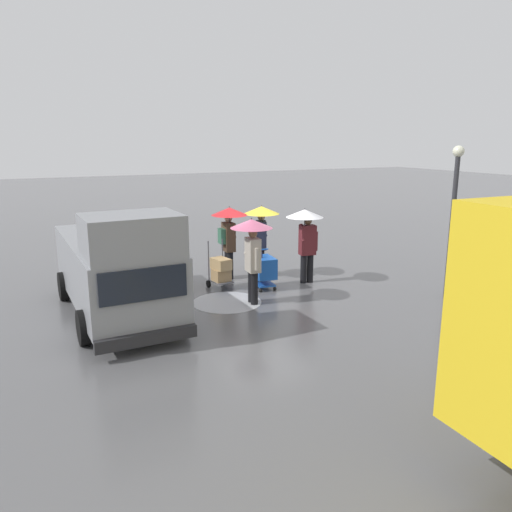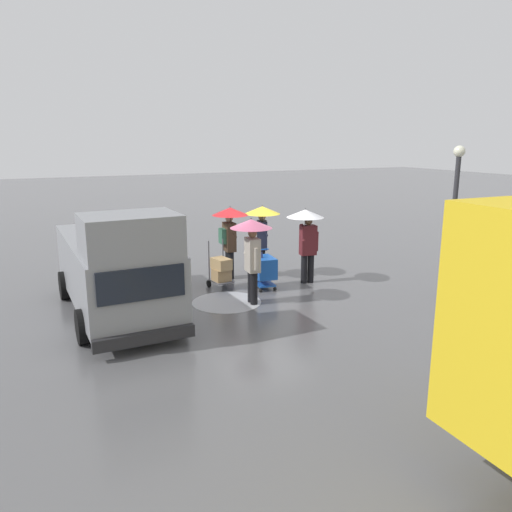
{
  "view_description": "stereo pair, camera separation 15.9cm",
  "coord_description": "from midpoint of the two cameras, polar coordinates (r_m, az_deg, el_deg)",
  "views": [
    {
      "loc": [
        6.14,
        12.05,
        4.02
      ],
      "look_at": [
        0.57,
        0.72,
        1.05
      ],
      "focal_mm": 35.12,
      "sensor_mm": 36.0,
      "label": 1
    },
    {
      "loc": [
        6.0,
        12.12,
        4.02
      ],
      "look_at": [
        0.57,
        0.72,
        1.05
      ],
      "focal_mm": 35.12,
      "sensor_mm": 36.0,
      "label": 2
    }
  ],
  "objects": [
    {
      "name": "ground_plane",
      "position": [
        14.11,
        0.46,
        -3.32
      ],
      "size": [
        90.0,
        90.0,
        0.0
      ],
      "primitive_type": "plane",
      "color": "#5B5B5E"
    },
    {
      "name": "slush_patch_under_van",
      "position": [
        12.69,
        -3.7,
        -5.25
      ],
      "size": [
        1.75,
        1.75,
        0.01
      ],
      "primitive_type": "cylinder",
      "color": "#ADAFB5",
      "rests_on": "ground"
    },
    {
      "name": "slush_patch_mid_street",
      "position": [
        14.59,
        -11.57,
        -3.02
      ],
      "size": [
        1.62,
        1.62,
        0.01
      ],
      "primitive_type": "cylinder",
      "color": "#ADAFB5",
      "rests_on": "ground"
    },
    {
      "name": "cargo_van_parked_right",
      "position": [
        11.83,
        -15.94,
        -1.19
      ],
      "size": [
        2.28,
        5.38,
        2.6
      ],
      "color": "gray",
      "rests_on": "ground"
    },
    {
      "name": "shopping_cart_vendor",
      "position": [
        13.65,
        0.55,
        -1.41
      ],
      "size": [
        0.64,
        0.87,
        1.04
      ],
      "color": "#1951B2",
      "rests_on": "ground"
    },
    {
      "name": "hand_dolly_boxes",
      "position": [
        13.69,
        -4.36,
        -1.61
      ],
      "size": [
        0.59,
        0.76,
        1.32
      ],
      "color": "#515156",
      "rests_on": "ground"
    },
    {
      "name": "pedestrian_pink_side",
      "position": [
        14.05,
        5.38,
        3.19
      ],
      "size": [
        1.04,
        1.04,
        2.15
      ],
      "color": "black",
      "rests_on": "ground"
    },
    {
      "name": "pedestrian_black_side",
      "position": [
        14.67,
        0.3,
        3.67
      ],
      "size": [
        1.04,
        1.04,
        2.15
      ],
      "color": "black",
      "rests_on": "ground"
    },
    {
      "name": "pedestrian_white_side",
      "position": [
        12.24,
        -0.82,
        1.76
      ],
      "size": [
        1.04,
        1.04,
        2.15
      ],
      "color": "black",
      "rests_on": "ground"
    },
    {
      "name": "pedestrian_far_side",
      "position": [
        14.43,
        -3.43,
        3.43
      ],
      "size": [
        1.04,
        1.04,
        2.15
      ],
      "color": "black",
      "rests_on": "ground"
    },
    {
      "name": "street_lamp",
      "position": [
        13.4,
        21.26,
        5.27
      ],
      "size": [
        0.28,
        0.28,
        3.86
      ],
      "color": "#2D2D33",
      "rests_on": "ground"
    }
  ]
}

